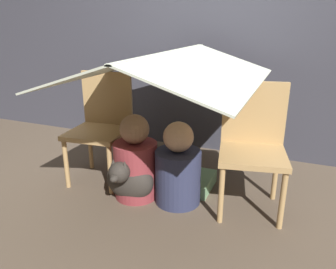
# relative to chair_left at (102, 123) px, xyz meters

# --- Properties ---
(ground_plane) EXTENTS (8.80, 8.80, 0.00)m
(ground_plane) POSITION_rel_chair_left_xyz_m (0.60, -0.22, -0.46)
(ground_plane) COLOR brown
(wall_back) EXTENTS (7.00, 0.05, 2.50)m
(wall_back) POSITION_rel_chair_left_xyz_m (0.60, 0.95, 0.79)
(wall_back) COLOR #3D3D47
(wall_back) RESTS_ON ground_plane
(chair_left) EXTENTS (0.46, 0.46, 0.85)m
(chair_left) POSITION_rel_chair_left_xyz_m (0.00, 0.00, 0.00)
(chair_left) COLOR tan
(chair_left) RESTS_ON ground_plane
(chair_right) EXTENTS (0.50, 0.50, 0.85)m
(chair_right) POSITION_rel_chair_left_xyz_m (1.18, -0.00, 0.00)
(chair_right) COLOR tan
(chair_right) RESTS_ON ground_plane
(sheet_canopy) EXTENTS (1.19, 1.45, 0.20)m
(sheet_canopy) POSITION_rel_chair_left_xyz_m (0.60, -0.08, 0.48)
(sheet_canopy) COLOR silver
(person_front) EXTENTS (0.31, 0.31, 0.62)m
(person_front) POSITION_rel_chair_left_xyz_m (0.40, -0.19, -0.20)
(person_front) COLOR maroon
(person_front) RESTS_ON ground_plane
(person_second) EXTENTS (0.32, 0.32, 0.59)m
(person_second) POSITION_rel_chair_left_xyz_m (0.71, -0.16, -0.22)
(person_second) COLOR #2D3351
(person_second) RESTS_ON ground_plane
(dog) EXTENTS (0.36, 0.35, 0.36)m
(dog) POSITION_rel_chair_left_xyz_m (0.38, -0.27, -0.30)
(dog) COLOR #332D28
(dog) RESTS_ON ground_plane
(floor_cushion) EXTENTS (0.43, 0.34, 0.10)m
(floor_cushion) POSITION_rel_chair_left_xyz_m (0.68, 0.08, -0.41)
(floor_cushion) COLOR #7FB27F
(floor_cushion) RESTS_ON ground_plane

